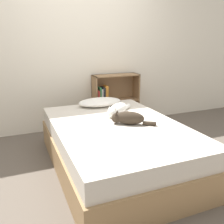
{
  "coord_description": "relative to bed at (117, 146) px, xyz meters",
  "views": [
    {
      "loc": [
        -1.06,
        -2.43,
        1.45
      ],
      "look_at": [
        0.0,
        0.16,
        0.62
      ],
      "focal_mm": 40.0,
      "sensor_mm": 36.0,
      "label": 1
    }
  ],
  "objects": [
    {
      "name": "ground_plane",
      "position": [
        0.0,
        0.0,
        -0.26
      ],
      "size": [
        8.0,
        8.0,
        0.0
      ],
      "primitive_type": "plane",
      "color": "brown"
    },
    {
      "name": "bed",
      "position": [
        0.0,
        0.0,
        0.0
      ],
      "size": [
        1.4,
        2.08,
        0.52
      ],
      "color": "#99754C",
      "rests_on": "ground_plane"
    },
    {
      "name": "bookshelf",
      "position": [
        0.52,
        1.37,
        0.2
      ],
      "size": [
        0.78,
        0.26,
        0.87
      ],
      "color": "#8E6B47",
      "rests_on": "ground_plane"
    },
    {
      "name": "cat_dark",
      "position": [
        0.11,
        -0.05,
        0.33
      ],
      "size": [
        0.44,
        0.33,
        0.15
      ],
      "rotation": [
        0.0,
        0.0,
        2.57
      ],
      "color": "#33281E",
      "rests_on": "bed"
    },
    {
      "name": "wall_back",
      "position": [
        0.0,
        1.51,
        0.99
      ],
      "size": [
        8.0,
        0.06,
        2.5
      ],
      "color": "silver",
      "rests_on": "ground_plane"
    },
    {
      "name": "pillow",
      "position": [
        0.09,
        0.82,
        0.32
      ],
      "size": [
        0.62,
        0.37,
        0.11
      ],
      "color": "white",
      "rests_on": "bed"
    },
    {
      "name": "cat_light",
      "position": [
        0.15,
        0.33,
        0.33
      ],
      "size": [
        0.49,
        0.45,
        0.15
      ],
      "rotation": [
        0.0,
        0.0,
        3.87
      ],
      "color": "white",
      "rests_on": "bed"
    }
  ]
}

